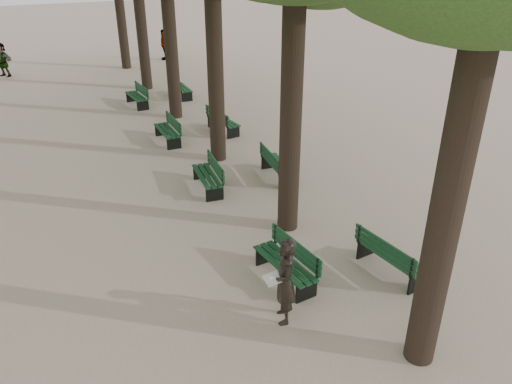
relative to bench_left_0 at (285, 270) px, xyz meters
name	(u,v)px	position (x,y,z in m)	size (l,w,h in m)	color
ground	(292,312)	(-0.37, -1.00, -0.27)	(120.00, 120.00, 0.00)	tan
bench_left_0	(285,270)	(0.00, 0.00, 0.00)	(0.78, 1.85, 0.92)	black
bench_left_1	(208,181)	(0.00, 4.93, 0.00)	(0.74, 1.85, 0.92)	black
bench_left_2	(168,135)	(0.00, 9.26, 0.00)	(0.59, 1.81, 0.92)	black
bench_left_3	(137,100)	(0.00, 14.24, 0.00)	(0.73, 1.84, 0.92)	black
bench_right_0	(391,262)	(2.27, -0.74, 0.00)	(0.79, 1.86, 0.92)	black
bench_right_1	(278,170)	(2.27, 4.78, 0.00)	(0.75, 1.85, 0.92)	black
bench_right_2	(223,125)	(2.27, 9.42, 0.00)	(0.80, 1.86, 0.92)	black
bench_right_3	(182,91)	(2.27, 14.76, 0.00)	(0.60, 1.81, 0.92)	black
man_with_map	(285,282)	(-0.61, -1.11, 0.63)	(0.72, 0.80, 1.81)	black
pedestrian_e	(2,60)	(-5.33, 22.76, 0.63)	(1.67, 0.36, 1.81)	#262628
pedestrian_c	(164,45)	(3.80, 23.30, 0.64)	(1.07, 0.37, 1.83)	#262628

